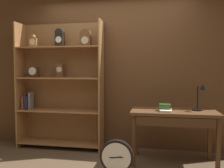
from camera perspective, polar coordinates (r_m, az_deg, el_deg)
The scene contains 7 objects.
back_wood_panel at distance 4.03m, azimuth 1.15°, elevation 3.04°, with size 4.80×0.05×2.60m, color brown.
bookshelf at distance 4.12m, azimuth -12.48°, elevation -0.02°, with size 1.46×0.35×2.12m.
workbench at distance 3.46m, azimuth 14.66°, elevation -7.85°, with size 1.18×0.58×0.76m.
desk_lamp at distance 3.50m, azimuth 20.55°, elevation -2.65°, with size 0.19×0.19×0.39m.
toolbox_small at distance 3.39m, azimuth 12.63°, elevation -5.53°, with size 0.15×0.11×0.09m, color #2D5123.
open_repair_manual at distance 3.35m, azimuth 12.82°, elevation -6.23°, with size 0.16×0.22×0.03m, color silver.
round_clock_large at distance 3.08m, azimuth 1.12°, elevation -17.34°, with size 0.42×0.11×0.46m.
Camera 1 is at (0.64, -2.60, 1.33)m, focal length 37.91 mm.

